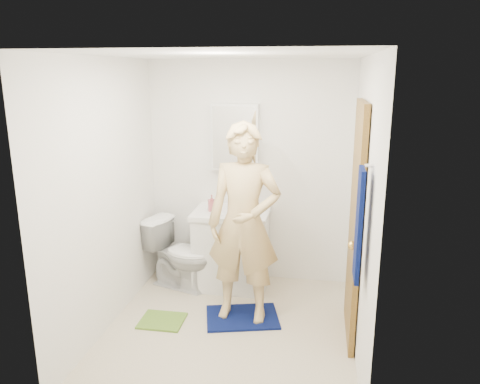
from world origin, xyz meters
name	(u,v)px	position (x,y,z in m)	size (l,w,h in m)	color
floor	(229,331)	(0.00, 0.00, -0.01)	(2.20, 2.40, 0.02)	beige
ceiling	(227,53)	(0.00, 0.00, 2.41)	(2.20, 2.40, 0.02)	white
wall_back	(250,173)	(0.00, 1.21, 1.20)	(2.20, 0.02, 2.40)	white
wall_front	(189,258)	(0.00, -1.21, 1.20)	(2.20, 0.02, 2.40)	white
wall_left	(105,197)	(-1.11, 0.00, 1.20)	(0.02, 2.40, 2.40)	white
wall_right	(364,209)	(1.11, 0.00, 1.20)	(0.02, 2.40, 2.40)	white
vanity_cabinet	(232,251)	(-0.15, 0.91, 0.40)	(0.75, 0.55, 0.80)	white
countertop	(231,213)	(-0.15, 0.91, 0.83)	(0.79, 0.59, 0.05)	white
sink_basin	(231,212)	(-0.15, 0.91, 0.84)	(0.40, 0.40, 0.03)	white
faucet	(234,201)	(-0.15, 1.09, 0.91)	(0.03, 0.03, 0.12)	silver
medicine_cabinet	(235,137)	(-0.15, 1.14, 1.60)	(0.50, 0.12, 0.70)	white
mirror_panel	(234,138)	(-0.15, 1.08, 1.60)	(0.46, 0.01, 0.66)	white
door	(355,224)	(1.07, 0.15, 1.02)	(0.05, 0.80, 2.05)	olive
door_knob	(352,245)	(1.03, -0.17, 0.95)	(0.07, 0.07, 0.07)	gold
towel	(359,225)	(1.03, -0.57, 1.25)	(0.03, 0.24, 0.80)	#08134F
towel_hook	(369,166)	(1.07, -0.57, 1.67)	(0.02, 0.02, 0.06)	silver
toilet	(181,254)	(-0.68, 0.80, 0.37)	(0.42, 0.73, 0.75)	white
bath_mat	(242,317)	(0.08, 0.23, 0.01)	(0.67, 0.48, 0.02)	#08134F
green_rug	(162,321)	(-0.65, 0.04, 0.01)	(0.40, 0.34, 0.02)	olive
soap_dispenser	(212,203)	(-0.35, 0.89, 0.94)	(0.08, 0.08, 0.17)	#B3535B
toothbrush_cup	(250,205)	(0.03, 1.01, 0.90)	(0.12, 0.12, 0.10)	#6D408D
man	(244,224)	(0.10, 0.24, 0.94)	(0.67, 0.44, 1.84)	#DAB87B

